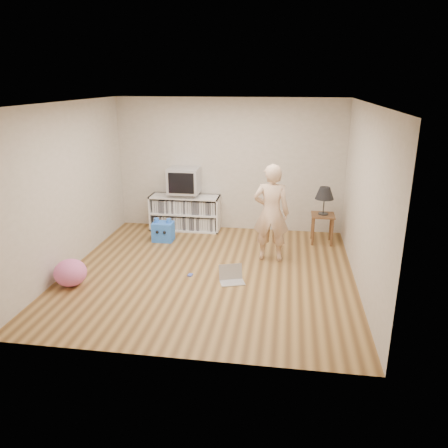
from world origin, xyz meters
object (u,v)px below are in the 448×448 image
media_unit (185,213)px  table_lamp (325,194)px  dvd_deck (185,194)px  plush_pink (70,273)px  crt_tv (184,180)px  laptop (231,277)px  person (271,213)px  side_table (323,221)px  plush_blue (163,231)px

media_unit → table_lamp: 2.79m
media_unit → dvd_deck: size_ratio=3.11×
media_unit → plush_pink: 2.98m
crt_tv → laptop: (1.25, -2.27, -0.95)m
table_lamp → laptop: bearing=-127.3°
laptop → person: bearing=41.8°
side_table → table_lamp: (-0.00, 0.00, 0.53)m
media_unit → crt_tv: size_ratio=2.33×
dvd_deck → plush_blue: (-0.26, -0.71, -0.55)m
dvd_deck → side_table: bearing=-7.8°
media_unit → crt_tv: 0.67m
side_table → table_lamp: table_lamp is taller
side_table → plush_pink: side_table is taller
laptop → plush_blue: plush_blue is taller
table_lamp → plush_blue: table_lamp is taller
plush_blue → person: bearing=-16.5°
person → media_unit: bearing=-35.2°
plush_pink → side_table: bearing=32.2°
side_table → plush_pink: (-3.78, -2.38, -0.21)m
table_lamp → person: size_ratio=0.31×
media_unit → laptop: bearing=-61.4°
side_table → laptop: side_table is taller
side_table → person: bearing=-134.1°
table_lamp → laptop: table_lamp is taller
crt_tv → person: 2.22m
crt_tv → media_unit: bearing=90.0°
plush_pink → person: bearing=26.6°
laptop → plush_blue: bearing=115.0°
laptop → plush_pink: bearing=172.5°
crt_tv → laptop: 2.76m
dvd_deck → crt_tv: crt_tv is taller
plush_blue → plush_pink: 2.20m
media_unit → plush_blue: (-0.26, -0.73, -0.16)m
table_lamp → plush_blue: 3.07m
dvd_deck → person: size_ratio=0.27×
side_table → plush_blue: size_ratio=1.25×
crt_tv → person: (1.78, -1.31, -0.20)m
laptop → plush_blue: size_ratio=0.98×
media_unit → dvd_deck: bearing=-90.0°
laptop → table_lamp: bearing=33.6°
crt_tv → side_table: bearing=-7.7°
table_lamp → laptop: 2.54m
media_unit → dvd_deck: dvd_deck is taller
plush_blue → crt_tv: bearing=69.7°
person → plush_pink: size_ratio=3.46×
person → laptop: 1.33m
table_lamp → plush_blue: (-2.96, -0.34, -0.75)m
dvd_deck → laptop: dvd_deck is taller
person → dvd_deck: bearing=-34.9°
crt_tv → table_lamp: size_ratio=1.17×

